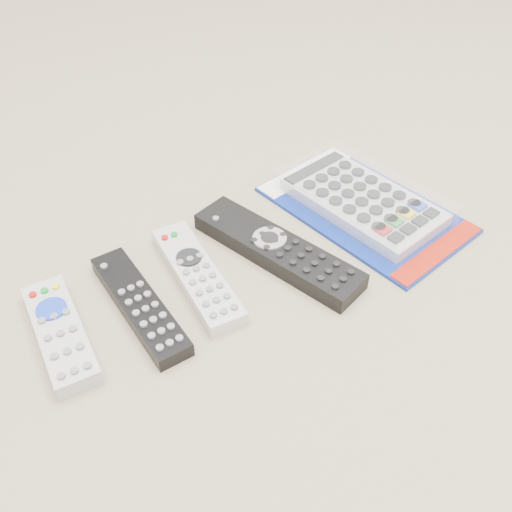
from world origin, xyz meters
TOP-DOWN VIEW (x-y plane):
  - remote_small_grey at (-0.23, 0.04)m, footprint 0.08×0.17m
  - remote_slim_black at (-0.14, 0.03)m, footprint 0.06×0.20m
  - remote_silver_dvd at (-0.06, 0.03)m, footprint 0.08×0.20m
  - remote_large_black at (0.05, 0.00)m, footprint 0.11×0.26m
  - jumbo_remote_packaged at (0.22, 0.01)m, footprint 0.19×0.30m

SIDE VIEW (x-z plane):
  - remote_slim_black at x=-0.14m, z-range 0.00..0.02m
  - remote_silver_dvd at x=-0.06m, z-range 0.00..0.02m
  - remote_small_grey at x=-0.23m, z-range 0.00..0.02m
  - remote_large_black at x=0.05m, z-range 0.00..0.03m
  - jumbo_remote_packaged at x=0.22m, z-range 0.00..0.04m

